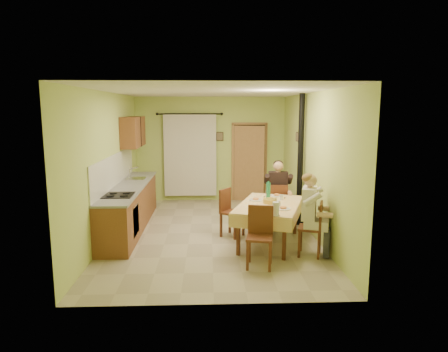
{
  "coord_description": "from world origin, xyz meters",
  "views": [
    {
      "loc": [
        -0.06,
        -7.77,
        2.47
      ],
      "look_at": [
        0.25,
        0.1,
        1.15
      ],
      "focal_mm": 32.0,
      "sensor_mm": 36.0,
      "label": 1
    }
  ],
  "objects_px": {
    "chair_far": "(277,214)",
    "chair_left": "(232,222)",
    "chair_near": "(259,249)",
    "chair_right": "(310,239)",
    "dining_table": "(269,224)",
    "man_right": "(311,205)",
    "stove_flue": "(300,177)",
    "man_far": "(278,186)"
  },
  "relations": [
    {
      "from": "man_far",
      "to": "chair_right",
      "type": "bearing_deg",
      "value": -75.53
    },
    {
      "from": "chair_far",
      "to": "chair_left",
      "type": "xyz_separation_m",
      "value": [
        -1.01,
        -0.57,
        -0.0
      ]
    },
    {
      "from": "chair_right",
      "to": "man_far",
      "type": "xyz_separation_m",
      "value": [
        -0.28,
        1.69,
        0.59
      ]
    },
    {
      "from": "chair_near",
      "to": "man_right",
      "type": "height_order",
      "value": "man_right"
    },
    {
      "from": "man_right",
      "to": "stove_flue",
      "type": "relative_size",
      "value": 0.5
    },
    {
      "from": "chair_far",
      "to": "man_far",
      "type": "xyz_separation_m",
      "value": [
        0.0,
        0.01,
        0.59
      ]
    },
    {
      "from": "chair_near",
      "to": "chair_left",
      "type": "xyz_separation_m",
      "value": [
        -0.35,
        1.57,
        -0.0
      ]
    },
    {
      "from": "man_right",
      "to": "chair_left",
      "type": "bearing_deg",
      "value": 67.44
    },
    {
      "from": "chair_near",
      "to": "stove_flue",
      "type": "distance_m",
      "value": 2.74
    },
    {
      "from": "chair_right",
      "to": "stove_flue",
      "type": "xyz_separation_m",
      "value": [
        0.23,
        1.91,
        0.74
      ]
    },
    {
      "from": "man_right",
      "to": "stove_flue",
      "type": "bearing_deg",
      "value": 11.23
    },
    {
      "from": "chair_right",
      "to": "stove_flue",
      "type": "distance_m",
      "value": 2.06
    },
    {
      "from": "chair_left",
      "to": "man_far",
      "type": "distance_m",
      "value": 1.31
    },
    {
      "from": "dining_table",
      "to": "chair_near",
      "type": "xyz_separation_m",
      "value": [
        -0.32,
        -1.09,
        -0.09
      ]
    },
    {
      "from": "chair_far",
      "to": "chair_left",
      "type": "relative_size",
      "value": 1.0
    },
    {
      "from": "chair_near",
      "to": "chair_left",
      "type": "distance_m",
      "value": 1.61
    },
    {
      "from": "chair_right",
      "to": "man_right",
      "type": "height_order",
      "value": "man_right"
    },
    {
      "from": "chair_left",
      "to": "stove_flue",
      "type": "bearing_deg",
      "value": 153.67
    },
    {
      "from": "chair_right",
      "to": "stove_flue",
      "type": "height_order",
      "value": "stove_flue"
    },
    {
      "from": "chair_far",
      "to": "chair_right",
      "type": "distance_m",
      "value": 1.7
    },
    {
      "from": "dining_table",
      "to": "chair_near",
      "type": "height_order",
      "value": "chair_near"
    },
    {
      "from": "chair_left",
      "to": "chair_far",
      "type": "bearing_deg",
      "value": 155.26
    },
    {
      "from": "chair_far",
      "to": "chair_left",
      "type": "bearing_deg",
      "value": -145.08
    },
    {
      "from": "chair_near",
      "to": "man_right",
      "type": "bearing_deg",
      "value": -142.2
    },
    {
      "from": "chair_left",
      "to": "stove_flue",
      "type": "xyz_separation_m",
      "value": [
        1.51,
        0.81,
        0.74
      ]
    },
    {
      "from": "chair_far",
      "to": "man_right",
      "type": "distance_m",
      "value": 1.8
    },
    {
      "from": "chair_far",
      "to": "chair_right",
      "type": "bearing_deg",
      "value": -75.43
    },
    {
      "from": "chair_right",
      "to": "stove_flue",
      "type": "bearing_deg",
      "value": 11.59
    },
    {
      "from": "chair_far",
      "to": "man_far",
      "type": "distance_m",
      "value": 0.59
    },
    {
      "from": "chair_near",
      "to": "chair_left",
      "type": "relative_size",
      "value": 1.03
    },
    {
      "from": "dining_table",
      "to": "chair_far",
      "type": "bearing_deg",
      "value": 91.15
    },
    {
      "from": "chair_far",
      "to": "stove_flue",
      "type": "bearing_deg",
      "value": 30.03
    },
    {
      "from": "chair_near",
      "to": "chair_right",
      "type": "relative_size",
      "value": 1.03
    },
    {
      "from": "chair_left",
      "to": "stove_flue",
      "type": "height_order",
      "value": "stove_flue"
    },
    {
      "from": "chair_far",
      "to": "chair_left",
      "type": "height_order",
      "value": "same"
    },
    {
      "from": "man_far",
      "to": "man_right",
      "type": "bearing_deg",
      "value": -75.9
    },
    {
      "from": "chair_near",
      "to": "chair_left",
      "type": "bearing_deg",
      "value": -66.34
    },
    {
      "from": "chair_right",
      "to": "chair_left",
      "type": "xyz_separation_m",
      "value": [
        -1.28,
        1.11,
        -0.0
      ]
    },
    {
      "from": "chair_left",
      "to": "stove_flue",
      "type": "distance_m",
      "value": 1.86
    },
    {
      "from": "dining_table",
      "to": "man_right",
      "type": "height_order",
      "value": "man_right"
    },
    {
      "from": "chair_near",
      "to": "man_right",
      "type": "distance_m",
      "value": 1.19
    },
    {
      "from": "chair_far",
      "to": "chair_near",
      "type": "distance_m",
      "value": 2.24
    }
  ]
}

